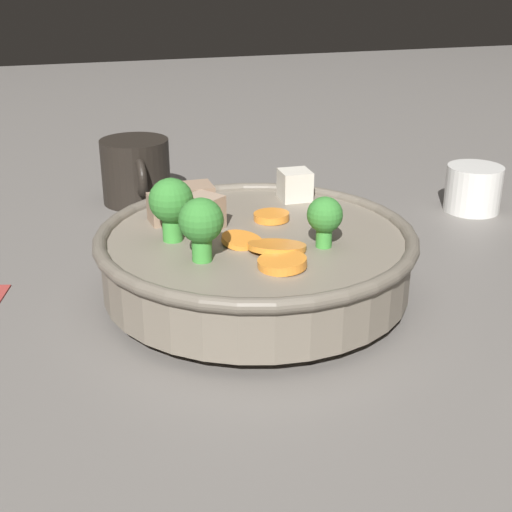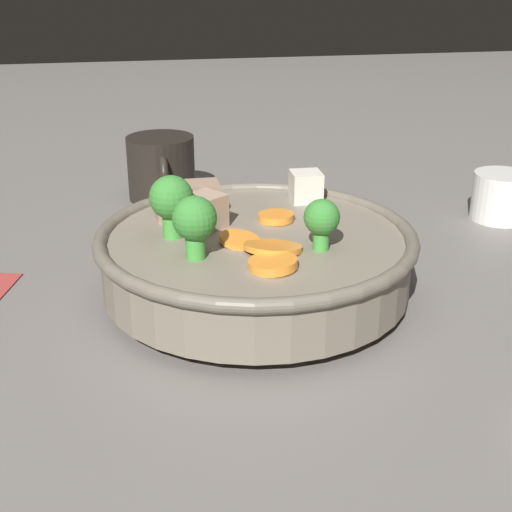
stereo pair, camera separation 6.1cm
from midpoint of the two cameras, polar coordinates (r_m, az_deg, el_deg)
The scene contains 4 objects.
ground_plane at distance 0.63m, azimuth 2.79°, elevation -3.27°, with size 3.00×3.00×0.00m, color slate.
stirfry_bowl at distance 0.61m, azimuth 2.76°, elevation 0.14°, with size 0.27×0.27×0.11m.
tea_cup at distance 0.86m, azimuth 20.99°, elevation 4.48°, with size 0.06×0.06×0.05m.
dark_mug at distance 0.87m, azimuth -5.58°, elevation 6.99°, with size 0.10×0.08×0.08m.
Camera 2 is at (0.55, -0.11, 0.28)m, focal length 50.00 mm.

